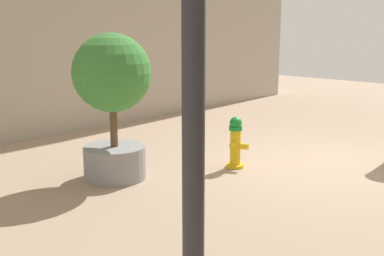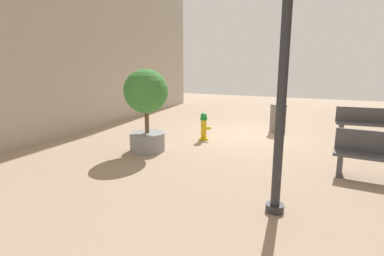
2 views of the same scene
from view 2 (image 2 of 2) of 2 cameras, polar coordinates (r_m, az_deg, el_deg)
name	(u,v)px [view 2 (image 2 of 2)]	position (r m, az deg, el deg)	size (l,w,h in m)	color
ground_plane	(244,135)	(9.83, 9.83, -1.28)	(23.40, 23.40, 0.00)	tan
fire_hydrant	(204,126)	(9.00, 2.27, 0.31)	(0.36, 0.39, 0.82)	gold
bench_near	(366,123)	(10.41, 30.02, 0.79)	(1.69, 0.56, 0.95)	#4C4C51
bench_far	(374,156)	(6.92, 31.16, -4.49)	(1.48, 0.57, 0.95)	#4C4C51
planter_tree	(146,103)	(7.80, -8.64, 4.76)	(1.13, 1.13, 2.12)	gray
street_lamp	(286,27)	(4.53, 17.35, 17.83)	(0.36, 0.36, 4.48)	#2D2D33
trash_bin	(278,118)	(10.40, 15.92, 1.80)	(0.54, 0.54, 0.93)	slate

